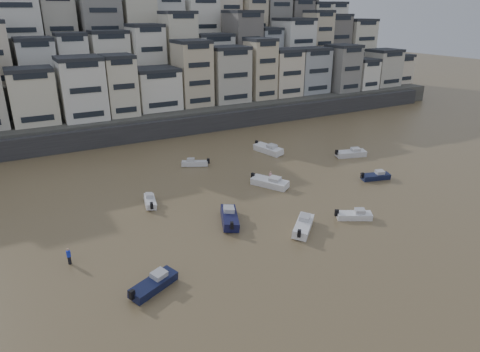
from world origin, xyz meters
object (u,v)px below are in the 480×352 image
boat_e (270,181)px  person_pink (270,177)px  boat_g (351,152)px  boat_j (154,283)px  boat_h (195,162)px  boat_i (268,148)px  boat_a (303,224)px  boat_d (376,175)px  boat_b (354,214)px  boat_c (230,216)px  person_blue (69,256)px  boat_f (150,200)px

boat_e → person_pink: bearing=116.3°
boat_g → boat_j: size_ratio=1.08×
boat_h → boat_j: boat_j is taller
boat_e → boat_i: (8.12, 13.13, 0.06)m
person_pink → boat_e: bearing=-125.5°
boat_e → person_pink: size_ratio=3.42×
boat_g → person_pink: (-18.51, -3.23, 0.09)m
boat_i → boat_a: bearing=-36.2°
boat_g → boat_h: (-25.24, 8.73, -0.15)m
boat_e → boat_i: 15.44m
boat_d → boat_b: bearing=-130.6°
boat_g → boat_h: boat_g is taller
boat_c → boat_h: boat_c is taller
boat_c → boat_i: 27.10m
boat_a → boat_j: bearing=144.3°
boat_b → person_blue: 32.12m
boat_c → boat_g: boat_c is taller
boat_g → boat_b: bearing=-116.2°
boat_c → person_blue: bearing=113.2°
boat_d → boat_f: 32.91m
boat_d → person_blue: 43.34m
boat_h → person_pink: size_ratio=2.66×
boat_c → boat_j: bearing=147.2°
boat_d → person_blue: bearing=-162.8°
boat_a → boat_e: boat_e is taller
boat_d → boat_e: size_ratio=0.79×
boat_a → boat_h: (-2.15, 25.99, -0.14)m
boat_a → boat_d: bearing=-21.6°
boat_d → boat_i: 19.74m
boat_g → boat_d: bearing=-97.6°
boat_d → boat_a: bearing=-143.6°
boat_h → boat_i: boat_i is taller
boat_d → boat_j: boat_j is taller
boat_e → person_blue: bearing=-104.0°
boat_b → boat_i: bearing=109.3°
boat_a → boat_e: (3.69, 12.78, 0.04)m
boat_a → boat_g: size_ratio=1.00×
boat_d → boat_g: bearing=81.6°
boat_e → person_blue: person_blue is taller
boat_b → boat_d: size_ratio=0.96×
boat_a → boat_f: 20.04m
boat_b → boat_g: 24.02m
boat_d → boat_e: 16.11m
boat_a → boat_b: (7.10, -0.67, -0.16)m
boat_h → person_pink: (6.73, -11.97, 0.24)m
boat_a → boat_c: boat_c is taller
boat_h → person_blue: (-22.24, -20.34, 0.24)m
boat_a → boat_g: boat_g is taller
boat_c → boat_f: size_ratio=1.39×
boat_a → boat_d: (18.91, 7.49, -0.13)m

